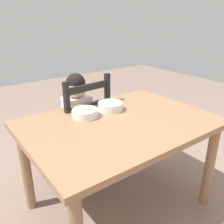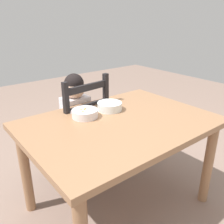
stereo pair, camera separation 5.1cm
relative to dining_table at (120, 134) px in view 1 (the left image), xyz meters
name	(u,v)px [view 1 (the left image)]	position (x,y,z in m)	size (l,w,h in m)	color
ground_plane	(119,204)	(0.00, 0.00, -0.60)	(8.00, 8.00, 0.00)	gray
dining_table	(120,134)	(0.00, 0.00, 0.00)	(1.25, 0.90, 0.70)	#9D704C
dining_chair	(80,131)	(-0.03, 0.50, -0.16)	(0.46, 0.46, 0.93)	black
child_figure	(79,112)	(-0.04, 0.49, 0.01)	(0.32, 0.31, 0.94)	white
bowl_of_peas	(110,106)	(0.07, 0.20, 0.13)	(0.18, 0.18, 0.06)	white
bowl_of_carrots	(85,113)	(-0.15, 0.20, 0.13)	(0.18, 0.18, 0.06)	white
spoon	(90,112)	(-0.08, 0.24, 0.10)	(0.14, 0.06, 0.01)	silver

